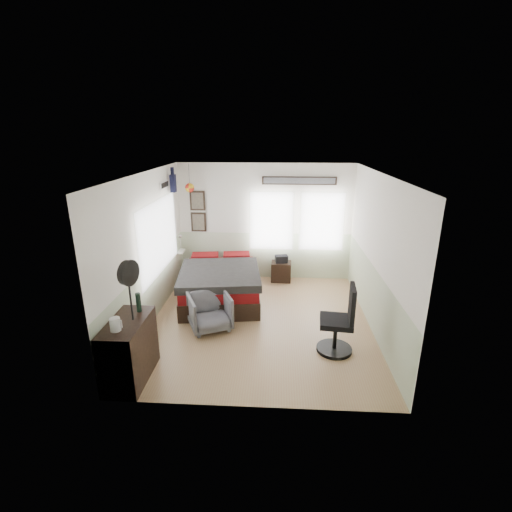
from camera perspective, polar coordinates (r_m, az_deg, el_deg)
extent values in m
cube|color=#AD7F56|center=(6.98, 0.63, -10.10)|extent=(4.00, 4.50, 0.01)
cube|color=white|center=(8.61, 1.40, 5.16)|extent=(4.00, 0.02, 2.70)
cube|color=white|center=(4.36, -0.77, -8.61)|extent=(4.00, 0.02, 2.70)
cube|color=white|center=(6.83, -16.33, 0.83)|extent=(0.02, 4.50, 2.70)
cube|color=white|center=(6.66, 18.13, 0.20)|extent=(0.02, 4.50, 2.70)
cube|color=white|center=(6.16, 0.72, 12.57)|extent=(4.00, 4.50, 0.02)
cube|color=beige|center=(8.82, 1.36, 0.09)|extent=(4.00, 0.01, 1.10)
cube|color=beige|center=(7.10, -15.69, -5.33)|extent=(0.01, 4.50, 1.10)
cube|color=beige|center=(6.94, 17.41, -6.08)|extent=(0.01, 4.50, 1.10)
cube|color=silver|center=(7.29, -14.70, 2.89)|extent=(0.03, 2.20, 1.35)
cube|color=silver|center=(8.55, 2.40, 5.41)|extent=(0.95, 0.03, 1.30)
cube|color=silver|center=(8.61, 10.11, 5.23)|extent=(0.95, 0.03, 1.30)
cube|color=black|center=(8.77, -8.83, 5.19)|extent=(0.35, 0.03, 0.45)
cube|color=black|center=(8.67, -8.99, 8.41)|extent=(0.35, 0.03, 0.45)
cube|color=#7F7259|center=(8.75, -8.85, 5.16)|extent=(0.27, 0.01, 0.37)
cube|color=#7F7259|center=(8.65, -9.01, 8.39)|extent=(0.27, 0.01, 0.37)
cube|color=black|center=(8.41, 6.66, 11.45)|extent=(1.65, 0.03, 0.18)
cube|color=gray|center=(8.40, 6.67, 11.43)|extent=(1.58, 0.01, 0.13)
cube|color=white|center=(7.68, -13.93, 10.59)|extent=(0.02, 0.48, 0.14)
sphere|color=red|center=(8.38, -10.16, 10.29)|extent=(0.20, 0.20, 0.20)
cube|color=black|center=(7.88, -5.48, -5.23)|extent=(1.79, 2.35, 0.35)
cube|color=maroon|center=(7.78, -5.54, -3.40)|extent=(1.74, 2.31, 0.20)
cube|color=#343332|center=(7.49, -5.86, -2.84)|extent=(1.78, 1.82, 0.15)
cube|color=maroon|center=(8.58, -7.07, -0.08)|extent=(0.64, 0.44, 0.15)
cube|color=maroon|center=(8.48, -2.29, -0.17)|extent=(0.64, 0.44, 0.15)
cube|color=black|center=(5.62, -18.86, -13.55)|extent=(0.48, 1.00, 0.90)
imported|color=slate|center=(6.68, -7.14, -8.46)|extent=(0.93, 0.94, 0.65)
cube|color=black|center=(8.74, 3.88, -2.38)|extent=(0.47, 0.38, 0.46)
cylinder|color=black|center=(6.27, 11.92, -13.82)|extent=(0.57, 0.57, 0.05)
cylinder|color=black|center=(6.14, 12.07, -11.89)|extent=(0.07, 0.07, 0.44)
cube|color=black|center=(6.02, 12.23, -9.83)|extent=(0.55, 0.55, 0.09)
cube|color=black|center=(5.89, 14.57, -7.11)|extent=(0.11, 0.46, 0.57)
cylinder|color=silver|center=(5.17, -20.85, -9.81)|extent=(0.13, 0.13, 0.18)
cube|color=silver|center=(5.14, -20.03, -9.80)|extent=(0.02, 0.02, 0.11)
cylinder|color=black|center=(5.56, -17.63, -6.82)|extent=(0.07, 0.07, 0.28)
cylinder|color=black|center=(5.27, -18.76, -6.06)|extent=(0.03, 0.03, 0.67)
cylinder|color=black|center=(5.14, -19.16, -2.45)|extent=(0.16, 0.34, 0.33)
cylinder|color=black|center=(5.12, -18.70, -2.46)|extent=(0.12, 0.35, 0.36)
cube|color=black|center=(8.63, 3.93, -0.45)|extent=(0.31, 0.23, 0.17)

